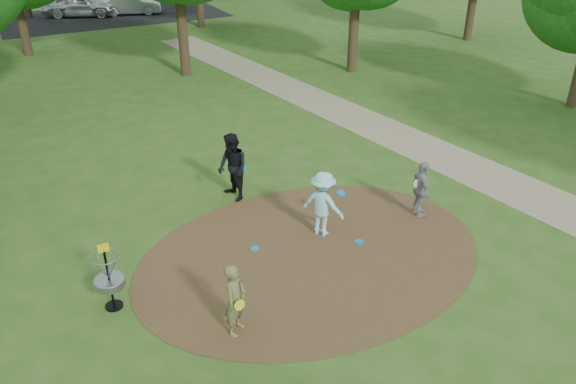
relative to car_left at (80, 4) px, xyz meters
name	(u,v)px	position (x,y,z in m)	size (l,w,h in m)	color
ground	(312,255)	(-0.07, -30.55, -0.79)	(100.00, 100.00, 0.00)	#2D5119
dirt_clearing	(312,255)	(-0.07, -30.55, -0.78)	(8.40, 8.40, 0.02)	#47301C
footpath	(462,165)	(6.43, -28.55, -0.78)	(2.00, 40.00, 0.01)	#8C7A5B
parking_lot	(113,15)	(1.93, -0.55, -0.78)	(14.00, 8.00, 0.01)	black
player_observer_with_disc	(235,300)	(-2.62, -32.08, -0.01)	(0.66, 0.65, 1.54)	#65693D
player_throwing_with_disc	(323,204)	(0.62, -29.85, 0.05)	(1.22, 1.25, 1.68)	#9CDFE8
player_walking_with_disc	(233,168)	(-0.62, -27.20, 0.16)	(0.81, 0.98, 1.89)	black
player_waiting_with_disc	(421,189)	(3.30, -30.26, -0.02)	(0.62, 0.97, 1.53)	gray
disc_ground_cyan	(255,249)	(-1.15, -29.72, -0.76)	(0.22, 0.22, 0.02)	#177FBE
disc_ground_blue	(359,242)	(1.20, -30.62, -0.76)	(0.22, 0.22, 0.02)	#0B78C7
car_left	(80,4)	(0.00, 0.00, 0.00)	(1.86, 4.62, 1.57)	#AFB2B7
car_right	(131,5)	(3.11, -0.91, -0.16)	(1.33, 3.81, 1.26)	#9A9EA2
disc_golf_basket	(108,272)	(-4.57, -30.25, 0.09)	(0.63, 0.63, 1.54)	black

